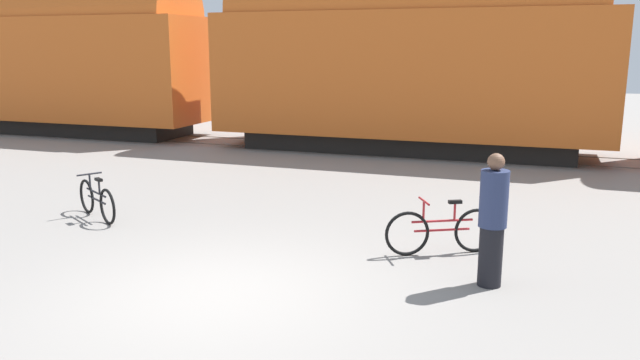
{
  "coord_description": "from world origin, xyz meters",
  "views": [
    {
      "loc": [
        3.73,
        -6.65,
        3.09
      ],
      "look_at": [
        0.66,
        2.11,
        1.1
      ],
      "focal_mm": 35.0,
      "sensor_mm": 36.0,
      "label": 1
    }
  ],
  "objects_px": {
    "freight_train": "(408,53)",
    "person_in_navy": "(493,221)",
    "bicycle_maroon": "(442,231)",
    "bicycle_black": "(97,200)"
  },
  "relations": [
    {
      "from": "freight_train",
      "to": "person_in_navy",
      "type": "xyz_separation_m",
      "value": [
        3.27,
        -10.31,
        -2.02
      ]
    },
    {
      "from": "bicycle_maroon",
      "to": "person_in_navy",
      "type": "height_order",
      "value": "person_in_navy"
    },
    {
      "from": "bicycle_black",
      "to": "bicycle_maroon",
      "type": "distance_m",
      "value": 6.25
    },
    {
      "from": "bicycle_black",
      "to": "freight_train",
      "type": "bearing_deg",
      "value": 67.94
    },
    {
      "from": "bicycle_maroon",
      "to": "person_in_navy",
      "type": "distance_m",
      "value": 1.43
    },
    {
      "from": "bicycle_maroon",
      "to": "person_in_navy",
      "type": "bearing_deg",
      "value": -53.62
    },
    {
      "from": "freight_train",
      "to": "bicycle_black",
      "type": "xyz_separation_m",
      "value": [
        -3.78,
        -9.32,
        -2.56
      ]
    },
    {
      "from": "person_in_navy",
      "to": "freight_train",
      "type": "bearing_deg",
      "value": -6.19
    },
    {
      "from": "bicycle_maroon",
      "to": "person_in_navy",
      "type": "xyz_separation_m",
      "value": [
        0.79,
        -1.08,
        0.52
      ]
    },
    {
      "from": "bicycle_maroon",
      "to": "bicycle_black",
      "type": "bearing_deg",
      "value": -179.23
    }
  ]
}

